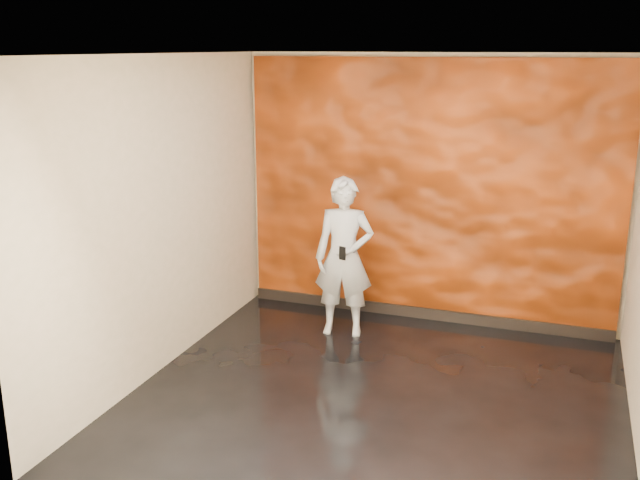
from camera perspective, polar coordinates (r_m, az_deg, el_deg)
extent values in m
cube|color=black|center=(6.17, 4.51, -12.47)|extent=(4.00, 4.00, 0.01)
cube|color=tan|center=(7.55, 8.73, 3.95)|extent=(4.00, 0.02, 2.80)
cube|color=tan|center=(3.85, -2.97, -7.04)|extent=(4.00, 0.02, 2.80)
cube|color=tan|center=(6.44, -12.66, 1.79)|extent=(0.02, 4.00, 2.80)
cube|color=white|center=(5.46, 5.14, 14.59)|extent=(4.00, 4.00, 0.01)
cube|color=#BF430D|center=(7.52, 8.67, 3.75)|extent=(3.90, 0.06, 2.75)
cube|color=black|center=(7.85, 8.23, -5.79)|extent=(3.90, 0.04, 0.12)
imported|color=#969CA5|center=(7.16, 1.95, -1.39)|extent=(0.64, 0.48, 1.62)
cube|color=black|center=(6.92, 1.80, -1.07)|extent=(0.07, 0.04, 0.13)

